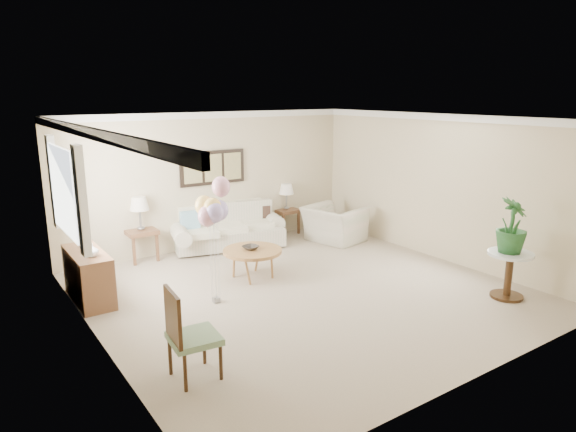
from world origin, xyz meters
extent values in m
plane|color=tan|center=(0.00, 0.00, 0.00)|extent=(6.00, 6.00, 0.00)
cube|color=beige|center=(0.00, 3.00, 1.30)|extent=(6.00, 0.04, 2.60)
cube|color=beige|center=(0.00, -3.00, 1.30)|extent=(6.00, 0.04, 2.60)
cube|color=beige|center=(-3.00, 0.00, 1.30)|extent=(0.04, 6.00, 2.60)
cube|color=beige|center=(3.00, 0.00, 1.30)|extent=(0.04, 6.00, 2.60)
cube|color=white|center=(0.00, 0.00, 2.59)|extent=(6.00, 6.00, 0.02)
cube|color=white|center=(0.00, 2.97, 2.54)|extent=(6.00, 0.06, 0.12)
cube|color=white|center=(-2.97, 0.00, 2.54)|extent=(0.06, 6.00, 0.12)
cube|color=white|center=(2.97, 0.00, 2.54)|extent=(0.06, 6.00, 0.12)
cube|color=white|center=(-2.98, 1.50, 1.65)|extent=(0.04, 1.40, 1.20)
cube|color=white|center=(-2.94, 0.65, 1.65)|extent=(0.10, 0.22, 1.40)
cube|color=white|center=(-2.94, 2.35, 1.65)|extent=(0.10, 0.22, 1.40)
cube|color=black|center=(0.00, 2.97, 1.55)|extent=(1.35, 0.04, 0.65)
cube|color=#8C8C59|center=(-0.42, 2.94, 1.55)|extent=(0.36, 0.02, 0.52)
cube|color=#8C8C59|center=(0.00, 2.94, 1.55)|extent=(0.36, 0.02, 0.52)
cube|color=#8C8C59|center=(0.42, 2.94, 1.55)|extent=(0.36, 0.02, 0.52)
cube|color=beige|center=(0.14, 2.67, 0.21)|extent=(2.23, 1.34, 0.34)
cube|color=beige|center=(0.14, 2.98, 0.59)|extent=(2.07, 0.72, 0.52)
cylinder|color=beige|center=(-0.85, 2.67, 0.43)|extent=(0.50, 0.90, 0.30)
cylinder|color=beige|center=(1.14, 2.67, 0.43)|extent=(0.50, 0.90, 0.30)
cube|color=#EEE7C8|center=(-0.45, 2.62, 0.42)|extent=(0.72, 0.80, 0.11)
cube|color=#EEE7C8|center=(0.14, 2.62, 0.42)|extent=(0.72, 0.80, 0.11)
cube|color=#EEE7C8|center=(0.74, 2.62, 0.42)|extent=(0.72, 0.80, 0.11)
cube|color=#83B8D1|center=(-0.59, 2.78, 0.63)|extent=(0.36, 0.11, 0.36)
cube|color=tan|center=(0.81, 2.78, 0.63)|extent=(0.36, 0.11, 0.36)
cube|color=#33231B|center=(0.95, 2.72, 0.57)|extent=(0.32, 0.09, 0.32)
cube|color=beige|center=(0.14, 2.67, 0.02)|extent=(1.89, 0.76, 0.04)
cube|color=brown|center=(-1.51, 2.85, 0.54)|extent=(0.53, 0.48, 0.08)
cube|color=brown|center=(-1.72, 2.66, 0.25)|extent=(0.05, 0.05, 0.50)
cube|color=brown|center=(-1.30, 2.66, 0.25)|extent=(0.05, 0.05, 0.50)
cube|color=brown|center=(-1.72, 3.04, 0.25)|extent=(0.05, 0.05, 0.50)
cube|color=brown|center=(-1.30, 3.04, 0.25)|extent=(0.05, 0.05, 0.50)
cube|color=brown|center=(1.67, 2.90, 0.49)|extent=(0.49, 0.44, 0.07)
cube|color=brown|center=(1.48, 2.73, 0.23)|extent=(0.04, 0.04, 0.46)
cube|color=brown|center=(1.87, 2.73, 0.23)|extent=(0.04, 0.04, 0.46)
cube|color=brown|center=(1.48, 3.08, 0.23)|extent=(0.04, 0.04, 0.46)
cube|color=brown|center=(1.87, 3.08, 0.23)|extent=(0.04, 0.04, 0.46)
cylinder|color=gray|center=(-1.51, 2.85, 0.60)|extent=(0.14, 0.14, 0.06)
cylinder|color=gray|center=(-1.51, 2.85, 0.78)|extent=(0.04, 0.04, 0.30)
cone|color=silver|center=(-1.51, 2.85, 1.05)|extent=(0.34, 0.34, 0.24)
cylinder|color=gray|center=(1.67, 2.90, 0.56)|extent=(0.13, 0.13, 0.05)
cylinder|color=gray|center=(1.67, 2.90, 0.72)|extent=(0.04, 0.04, 0.27)
cone|color=silver|center=(1.67, 2.90, 0.97)|extent=(0.31, 0.31, 0.22)
cylinder|color=#A6743F|center=(-0.33, 0.95, 0.46)|extent=(0.96, 0.96, 0.05)
cylinder|color=#A6743F|center=(-0.10, 1.18, 0.22)|extent=(0.04, 0.04, 0.43)
cylinder|color=#A6743F|center=(-0.55, 1.18, 0.22)|extent=(0.04, 0.04, 0.43)
cylinder|color=#A6743F|center=(-0.55, 0.73, 0.22)|extent=(0.04, 0.04, 0.43)
cylinder|color=#A6743F|center=(-0.10, 0.73, 0.22)|extent=(0.04, 0.04, 0.43)
imported|color=#2A2520|center=(-0.35, 0.97, 0.52)|extent=(0.31, 0.31, 0.06)
imported|color=beige|center=(2.14, 1.86, 0.35)|extent=(1.16, 1.27, 0.71)
cylinder|color=silver|center=(2.35, -1.89, 0.68)|extent=(0.64, 0.64, 0.04)
cylinder|color=#39240F|center=(2.35, -1.89, 0.33)|extent=(0.11, 0.11, 0.64)
cylinder|color=#39240F|center=(2.35, -1.89, 0.01)|extent=(0.47, 0.47, 0.01)
imported|color=#204E1F|center=(2.33, -1.87, 1.10)|extent=(0.55, 0.55, 0.80)
cube|color=gray|center=(-2.37, -1.29, 0.45)|extent=(0.55, 0.55, 0.07)
cylinder|color=#39240F|center=(-2.57, -1.49, 0.21)|extent=(0.04, 0.04, 0.41)
cylinder|color=#39240F|center=(-2.17, -1.49, 0.21)|extent=(0.04, 0.04, 0.41)
cylinder|color=#39240F|center=(-2.57, -1.09, 0.21)|extent=(0.04, 0.04, 0.41)
cylinder|color=#39240F|center=(-2.17, -1.09, 0.21)|extent=(0.04, 0.04, 0.41)
cube|color=#39240F|center=(-2.59, -1.29, 0.75)|extent=(0.09, 0.48, 0.55)
cube|color=brown|center=(-2.76, 1.50, 0.37)|extent=(0.45, 1.20, 0.74)
cube|color=#39240F|center=(-2.75, 1.20, 0.37)|extent=(0.46, 0.02, 0.70)
cube|color=#39240F|center=(-2.75, 1.80, 0.37)|extent=(0.46, 0.02, 0.70)
imported|color=white|center=(-2.74, 1.22, 0.83)|extent=(0.21, 0.21, 0.18)
imported|color=silver|center=(-2.74, 1.75, 0.82)|extent=(0.19, 0.19, 0.17)
cube|color=gray|center=(-1.28, 0.38, 0.04)|extent=(0.09, 0.09, 0.07)
ellipsoid|color=pink|center=(-1.40, 0.34, 1.31)|extent=(0.26, 0.26, 0.30)
cylinder|color=silver|center=(-1.34, 0.36, 0.62)|extent=(0.01, 0.01, 1.09)
ellipsoid|color=#AD95DD|center=(-1.20, 0.36, 1.36)|extent=(0.26, 0.26, 0.30)
cylinder|color=silver|center=(-1.24, 0.37, 0.64)|extent=(0.01, 0.01, 1.14)
ellipsoid|color=#FFCC63|center=(-1.36, 0.49, 1.42)|extent=(0.26, 0.26, 0.30)
cylinder|color=silver|center=(-1.32, 0.44, 0.67)|extent=(0.01, 0.01, 1.20)
ellipsoid|color=pink|center=(-1.12, 0.45, 1.67)|extent=(0.26, 0.26, 0.30)
cylinder|color=silver|center=(-1.20, 0.42, 0.80)|extent=(0.01, 0.01, 1.45)
ellipsoid|color=#AD95DD|center=(-1.32, 0.28, 1.36)|extent=(0.26, 0.26, 0.30)
cylinder|color=silver|center=(-1.30, 0.33, 0.64)|extent=(0.01, 0.01, 1.14)
ellipsoid|color=#FFCC63|center=(-1.31, 0.34, 1.41)|extent=(0.26, 0.26, 0.30)
cylinder|color=silver|center=(-1.30, 0.36, 0.67)|extent=(0.01, 0.01, 1.19)
camera|label=1|loc=(-4.35, -5.90, 2.96)|focal=32.00mm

